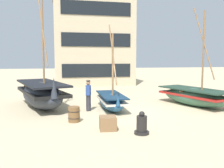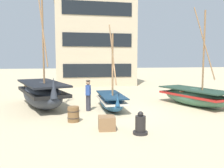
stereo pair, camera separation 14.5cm
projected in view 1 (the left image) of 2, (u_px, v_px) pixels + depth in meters
ground_plane at (116, 111)px, 13.16m from camera, size 120.00×120.00×0.00m
fishing_boat_near_left at (111, 101)px, 13.64m from camera, size 1.26×3.69×4.79m
fishing_boat_centre_large at (42, 94)px, 14.13m from camera, size 3.45×5.75×6.57m
fishing_boat_far_right at (194, 96)px, 14.80m from camera, size 3.06×4.99×5.92m
fisherman_by_hull at (88, 96)px, 13.21m from camera, size 0.33×0.41×1.68m
capstan_winch at (142, 125)px, 9.18m from camera, size 0.57×0.57×0.88m
wooden_barrel at (74, 114)px, 10.94m from camera, size 0.56×0.56×0.70m
cargo_crate at (108, 123)px, 9.73m from camera, size 0.72×0.72×0.55m
harbor_building_main at (93, 42)px, 26.51m from camera, size 8.57×5.54×9.44m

